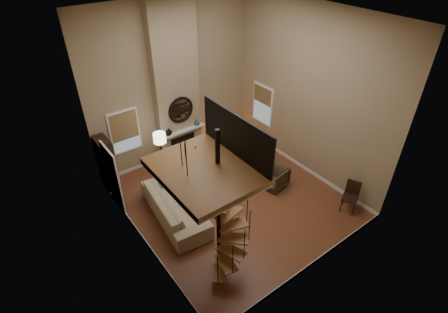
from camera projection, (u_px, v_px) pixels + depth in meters
ground at (232, 199)px, 11.01m from camera, size 6.00×6.50×0.01m
back_wall at (173, 84)px, 11.56m from camera, size 6.00×0.02×5.50m
front_wall at (328, 184)px, 7.30m from camera, size 6.00×0.02×5.50m
left_wall at (129, 161)px, 7.96m from camera, size 0.02×6.50×5.50m
right_wall at (308, 94)px, 10.90m from camera, size 0.02×6.50×5.50m
ceiling at (235, 16)px, 7.86m from camera, size 6.00×6.50×0.01m
baseboard_back at (179, 151)px, 13.10m from camera, size 6.00×0.02×0.12m
baseboard_front at (310, 265)px, 8.85m from camera, size 6.00×0.02×0.12m
baseboard_left at (145, 241)px, 9.51m from camera, size 0.02×6.50×0.12m
baseboard_right at (298, 164)px, 12.44m from camera, size 0.02×6.50×0.12m
chimney_breast at (176, 86)px, 11.44m from camera, size 1.60×0.38×5.50m
hearth at (188, 160)px, 12.68m from camera, size 1.50×0.60×0.04m
firebox at (183, 144)px, 12.57m from camera, size 0.95×0.02×0.72m
mantel at (183, 131)px, 12.17m from camera, size 1.70×0.18×0.06m
mirror_frame at (181, 110)px, 11.75m from camera, size 0.94×0.10×0.94m
mirror_disc at (181, 110)px, 11.76m from camera, size 0.80×0.01×0.80m
vase_left at (169, 132)px, 11.84m from camera, size 0.24×0.24×0.25m
vase_right at (197, 122)px, 12.42m from camera, size 0.20×0.20×0.21m
window_back at (125, 131)px, 11.26m from camera, size 1.02×0.06×1.52m
window_right at (263, 104)px, 12.84m from camera, size 0.06×1.02×1.52m
entry_door at (114, 179)px, 10.14m from camera, size 0.10×1.05×2.16m
loft at (208, 167)px, 6.97m from camera, size 1.70×2.20×1.09m
spiral_stair at (219, 214)px, 7.94m from camera, size 1.47×1.47×4.06m
hutch at (107, 164)px, 10.94m from camera, size 0.37×0.79×1.77m
sofa at (174, 206)px, 10.15m from camera, size 1.38×2.89×0.81m
armchair_near at (257, 160)px, 12.12m from camera, size 0.89×0.87×0.69m
armchair_far at (275, 176)px, 11.39m from camera, size 0.91×0.90×0.73m
coffee_table at (224, 191)px, 10.88m from camera, size 1.18×0.68×0.44m
bowl at (223, 185)px, 10.79m from camera, size 0.35×0.35×0.09m
book at (236, 184)px, 10.85m from camera, size 0.23×0.29×0.03m
floor_lamp at (160, 141)px, 11.13m from camera, size 0.40×0.40×1.71m
accent_lamp at (220, 139)px, 13.43m from camera, size 0.14×0.14×0.48m
side_chair at (351, 194)px, 10.38m from camera, size 0.58×0.58×0.96m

